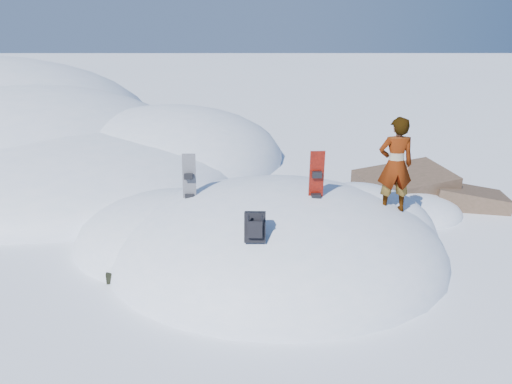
{
  "coord_description": "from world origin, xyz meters",
  "views": [
    {
      "loc": [
        -0.46,
        -9.41,
        4.74
      ],
      "look_at": [
        -0.44,
        0.3,
        1.31
      ],
      "focal_mm": 35.0,
      "sensor_mm": 36.0,
      "label": 1
    }
  ],
  "objects_px": {
    "backpack": "(255,227)",
    "person": "(395,165)",
    "snowboard_dark": "(189,188)",
    "snowboard_red": "(316,188)"
  },
  "relations": [
    {
      "from": "backpack",
      "to": "person",
      "type": "height_order",
      "value": "person"
    },
    {
      "from": "snowboard_red",
      "to": "backpack",
      "type": "distance_m",
      "value": 1.83
    },
    {
      "from": "snowboard_red",
      "to": "backpack",
      "type": "relative_size",
      "value": 2.55
    },
    {
      "from": "backpack",
      "to": "person",
      "type": "bearing_deg",
      "value": 32.89
    },
    {
      "from": "snowboard_dark",
      "to": "person",
      "type": "relative_size",
      "value": 0.76
    },
    {
      "from": "snowboard_red",
      "to": "backpack",
      "type": "xyz_separation_m",
      "value": [
        -1.17,
        -1.39,
        -0.21
      ]
    },
    {
      "from": "person",
      "to": "snowboard_dark",
      "type": "bearing_deg",
      "value": -4.34
    },
    {
      "from": "snowboard_red",
      "to": "backpack",
      "type": "bearing_deg",
      "value": -134.45
    },
    {
      "from": "snowboard_dark",
      "to": "backpack",
      "type": "xyz_separation_m",
      "value": [
        1.33,
        -1.87,
        -0.04
      ]
    },
    {
      "from": "person",
      "to": "backpack",
      "type": "bearing_deg",
      "value": 29.82
    }
  ]
}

